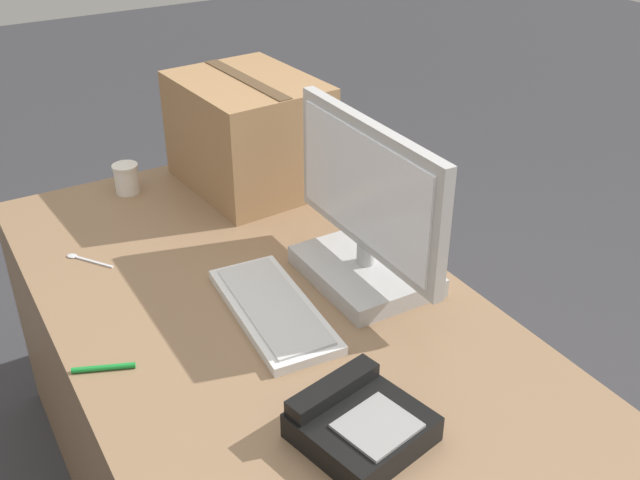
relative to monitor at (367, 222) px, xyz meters
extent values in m
cube|color=#8C6B4C|center=(0.04, -0.26, -0.51)|extent=(1.80, 0.90, 0.71)
cube|color=#B7B7B7|center=(0.00, 0.00, -0.13)|extent=(0.32, 0.25, 0.04)
cylinder|color=#B2B2B2|center=(0.00, 0.00, -0.09)|extent=(0.04, 0.04, 0.05)
cube|color=#B2B2B2|center=(0.00, 0.00, 0.09)|extent=(0.54, 0.03, 0.31)
cube|color=white|center=(0.00, -0.02, 0.09)|extent=(0.49, 0.01, 0.26)
cube|color=silver|center=(0.02, -0.26, -0.15)|extent=(0.41, 0.20, 0.02)
cube|color=silver|center=(0.02, -0.26, -0.13)|extent=(0.38, 0.16, 0.01)
cube|color=black|center=(0.44, -0.29, -0.13)|extent=(0.24, 0.25, 0.05)
cube|color=black|center=(0.36, -0.31, -0.09)|extent=(0.09, 0.20, 0.03)
cube|color=gray|center=(0.47, -0.29, -0.10)|extent=(0.14, 0.15, 0.01)
cylinder|color=white|center=(-0.74, -0.34, -0.12)|extent=(0.07, 0.07, 0.08)
cylinder|color=white|center=(-0.74, -0.34, -0.07)|extent=(0.07, 0.07, 0.01)
cube|color=silver|center=(-0.40, -0.54, -0.15)|extent=(0.10, 0.07, 0.00)
ellipsoid|color=silver|center=(-0.46, -0.58, -0.15)|extent=(0.04, 0.03, 0.00)
cube|color=#9E754C|center=(-0.61, 0.00, 0.00)|extent=(0.45, 0.37, 0.32)
cube|color=brown|center=(-0.61, 0.00, 0.17)|extent=(0.42, 0.07, 0.00)
cylinder|color=#198C33|center=(0.02, -0.64, -0.15)|extent=(0.06, 0.12, 0.01)
camera|label=1|loc=(1.24, -0.86, 0.83)|focal=42.00mm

